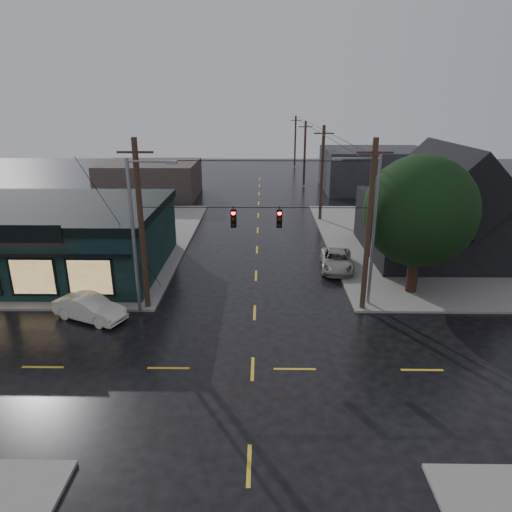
{
  "coord_description": "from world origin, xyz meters",
  "views": [
    {
      "loc": [
        0.41,
        -18.63,
        12.1
      ],
      "look_at": [
        0.09,
        5.53,
        3.75
      ],
      "focal_mm": 32.0,
      "sensor_mm": 36.0,
      "label": 1
    }
  ],
  "objects_px": {
    "corner_tree": "(420,212)",
    "suv_silver": "(337,261)",
    "utility_pole_ne": "(362,310)",
    "utility_pole_nw": "(148,308)",
    "sedan_cream": "(90,308)"
  },
  "relations": [
    {
      "from": "utility_pole_nw",
      "to": "suv_silver",
      "type": "bearing_deg",
      "value": 28.86
    },
    {
      "from": "corner_tree",
      "to": "suv_silver",
      "type": "distance_m",
      "value": 7.71
    },
    {
      "from": "corner_tree",
      "to": "suv_silver",
      "type": "relative_size",
      "value": 1.78
    },
    {
      "from": "sedan_cream",
      "to": "suv_silver",
      "type": "distance_m",
      "value": 17.6
    },
    {
      "from": "corner_tree",
      "to": "utility_pole_nw",
      "type": "bearing_deg",
      "value": -171.29
    },
    {
      "from": "suv_silver",
      "to": "utility_pole_ne",
      "type": "bearing_deg",
      "value": -80.32
    },
    {
      "from": "utility_pole_nw",
      "to": "sedan_cream",
      "type": "distance_m",
      "value": 3.4
    },
    {
      "from": "utility_pole_nw",
      "to": "sedan_cream",
      "type": "height_order",
      "value": "utility_pole_nw"
    },
    {
      "from": "corner_tree",
      "to": "suv_silver",
      "type": "height_order",
      "value": "corner_tree"
    },
    {
      "from": "utility_pole_ne",
      "to": "suv_silver",
      "type": "distance_m",
      "value": 6.94
    },
    {
      "from": "utility_pole_nw",
      "to": "suv_silver",
      "type": "distance_m",
      "value": 14.29
    },
    {
      "from": "utility_pole_ne",
      "to": "corner_tree",
      "type": "bearing_deg",
      "value": 34.64
    },
    {
      "from": "corner_tree",
      "to": "utility_pole_nw",
      "type": "distance_m",
      "value": 17.77
    },
    {
      "from": "utility_pole_nw",
      "to": "sedan_cream",
      "type": "relative_size",
      "value": 2.33
    },
    {
      "from": "utility_pole_ne",
      "to": "sedan_cream",
      "type": "height_order",
      "value": "utility_pole_ne"
    }
  ]
}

